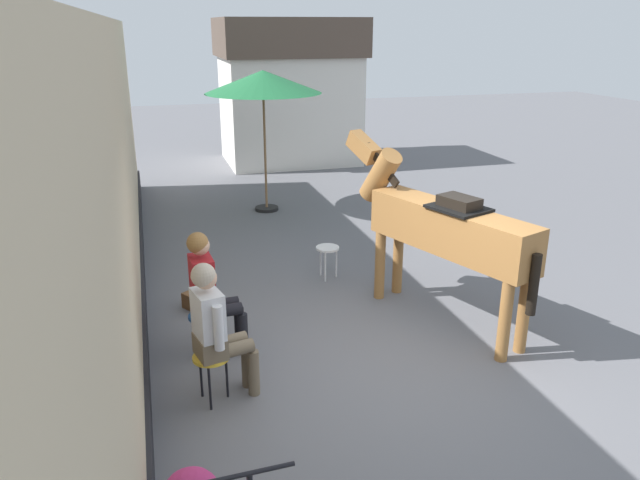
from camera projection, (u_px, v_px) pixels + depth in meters
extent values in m
plane|color=slate|center=(312.00, 266.00, 8.96)|extent=(40.00, 40.00, 0.00)
cube|color=#CCB793|center=(114.00, 191.00, 6.37)|extent=(0.30, 14.00, 3.40)
cube|color=black|center=(131.00, 322.00, 6.88)|extent=(0.34, 14.00, 0.36)
cube|color=silver|center=(289.00, 110.00, 15.44)|extent=(3.20, 2.40, 2.60)
cube|color=brown|center=(288.00, 37.00, 14.86)|extent=(3.40, 2.60, 0.90)
cylinder|color=gold|center=(211.00, 357.00, 5.60)|extent=(0.34, 0.34, 0.03)
cylinder|color=black|center=(227.00, 376.00, 5.74)|extent=(0.02, 0.02, 0.45)
cylinder|color=black|center=(201.00, 376.00, 5.74)|extent=(0.02, 0.02, 0.45)
cylinder|color=black|center=(210.00, 388.00, 5.54)|extent=(0.02, 0.02, 0.45)
cube|color=brown|center=(210.00, 346.00, 5.56)|extent=(0.31, 0.37, 0.20)
cube|color=silver|center=(208.00, 314.00, 5.45)|extent=(0.29, 0.38, 0.44)
sphere|color=tan|center=(206.00, 278.00, 5.34)|extent=(0.20, 0.20, 0.20)
sphere|color=#B2A38E|center=(203.00, 275.00, 5.32)|extent=(0.22, 0.22, 0.22)
cylinder|color=brown|center=(227.00, 342.00, 5.73)|extent=(0.40, 0.21, 0.13)
cylinder|color=brown|center=(247.00, 365.00, 5.92)|extent=(0.11, 0.11, 0.46)
cylinder|color=brown|center=(233.00, 350.00, 5.60)|extent=(0.40, 0.21, 0.13)
cylinder|color=brown|center=(254.00, 373.00, 5.78)|extent=(0.11, 0.11, 0.46)
cylinder|color=silver|center=(203.00, 310.00, 5.64)|extent=(0.09, 0.09, 0.42)
cylinder|color=silver|center=(218.00, 328.00, 5.31)|extent=(0.09, 0.09, 0.42)
cylinder|color=#194C99|center=(205.00, 316.00, 6.38)|extent=(0.34, 0.34, 0.03)
cylinder|color=black|center=(219.00, 334.00, 6.51)|extent=(0.02, 0.02, 0.45)
cylinder|color=black|center=(197.00, 333.00, 6.55)|extent=(0.02, 0.02, 0.45)
cylinder|color=black|center=(201.00, 343.00, 6.33)|extent=(0.02, 0.02, 0.45)
cube|color=black|center=(204.00, 306.00, 6.35)|extent=(0.26, 0.34, 0.20)
cube|color=maroon|center=(202.00, 278.00, 6.24)|extent=(0.24, 0.36, 0.44)
sphere|color=tan|center=(200.00, 246.00, 6.12)|extent=(0.20, 0.20, 0.20)
sphere|color=olive|center=(198.00, 243.00, 6.11)|extent=(0.22, 0.22, 0.22)
cylinder|color=black|center=(221.00, 305.00, 6.50)|extent=(0.39, 0.16, 0.13)
cylinder|color=black|center=(239.00, 327.00, 6.66)|extent=(0.11, 0.11, 0.46)
cylinder|color=black|center=(224.00, 311.00, 6.35)|extent=(0.39, 0.16, 0.13)
cylinder|color=black|center=(243.00, 334.00, 6.52)|extent=(0.11, 0.11, 0.46)
cylinder|color=maroon|center=(201.00, 275.00, 6.44)|extent=(0.09, 0.09, 0.42)
cylinder|color=maroon|center=(208.00, 289.00, 6.09)|extent=(0.09, 0.09, 0.42)
cube|color=#9E6B38|center=(450.00, 229.00, 6.89)|extent=(1.17, 2.22, 0.52)
cylinder|color=#9E6B38|center=(380.00, 265.00, 7.78)|extent=(0.13, 0.13, 0.90)
cylinder|color=#9E6B38|center=(398.00, 260.00, 7.95)|extent=(0.13, 0.13, 0.90)
cylinder|color=#9E6B38|center=(505.00, 321.00, 6.30)|extent=(0.13, 0.13, 0.90)
cylinder|color=#9E6B38|center=(523.00, 313.00, 6.48)|extent=(0.13, 0.13, 0.90)
cylinder|color=#9E6B38|center=(380.00, 176.00, 7.67)|extent=(0.48, 0.69, 0.73)
cube|color=#9E6B38|center=(364.00, 147.00, 7.83)|extent=(0.35, 0.56, 0.40)
cube|color=black|center=(382.00, 165.00, 7.61)|extent=(0.25, 0.61, 0.48)
cylinder|color=black|center=(534.00, 285.00, 6.11)|extent=(0.13, 0.13, 0.65)
cube|color=black|center=(459.00, 208.00, 6.72)|extent=(0.67, 0.73, 0.03)
cube|color=black|center=(459.00, 202.00, 6.69)|extent=(0.41, 0.51, 0.12)
cylinder|color=black|center=(251.00, 473.00, 3.37)|extent=(0.50, 0.05, 0.03)
cylinder|color=black|center=(267.00, 208.00, 11.65)|extent=(0.44, 0.44, 0.06)
cylinder|color=olive|center=(265.00, 153.00, 11.30)|extent=(0.04, 0.04, 2.20)
cone|color=#1E6638|center=(263.00, 82.00, 10.87)|extent=(2.10, 2.10, 0.40)
cylinder|color=white|center=(328.00, 248.00, 8.39)|extent=(0.32, 0.32, 0.03)
cylinder|color=silver|center=(336.00, 263.00, 8.50)|extent=(0.02, 0.02, 0.43)
cylinder|color=silver|center=(321.00, 261.00, 8.55)|extent=(0.02, 0.02, 0.43)
cylinder|color=silver|center=(325.00, 267.00, 8.35)|extent=(0.02, 0.02, 0.43)
cube|color=brown|center=(192.00, 302.00, 7.56)|extent=(0.26, 0.30, 0.20)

